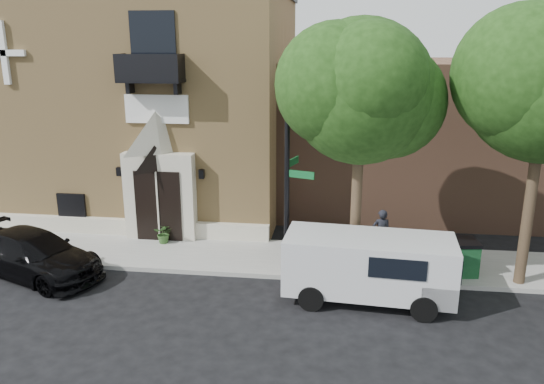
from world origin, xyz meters
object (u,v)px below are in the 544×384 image
Objects in this scene: fire_hydrant at (296,255)px; pedestrian_near at (381,233)px; street_sign at (288,175)px; black_sedan at (33,254)px; cargo_van at (375,266)px; dumpster at (449,256)px.

pedestrian_near reaches higher than fire_hydrant.
street_sign is 6.87× the size of fire_hydrant.
street_sign is at bearing -60.02° from black_sedan.
fire_hydrant is at bearing 17.86° from pedestrian_near.
pedestrian_near is at bearing 25.13° from fire_hydrant.
cargo_van is 2.94m from fire_hydrant.
cargo_van is (10.62, -0.38, 0.37)m from black_sedan.
cargo_van is 3.08m from dumpster.
cargo_van is 3.80m from street_sign.
cargo_van is 5.48× the size of fire_hydrant.
pedestrian_near is at bearing -55.84° from black_sedan.
fire_hydrant is at bearing -60.18° from black_sedan.
cargo_van is at bearing -149.71° from dumpster.
street_sign is 4.00m from pedestrian_near.
street_sign is at bearing 174.99° from dumpster.
cargo_van is at bearing -13.77° from street_sign.
cargo_van reaches higher than fire_hydrant.
black_sedan is at bearing -177.89° from cargo_van.
fire_hydrant is at bearing 149.31° from cargo_van.
cargo_van is at bearing -34.85° from fire_hydrant.
pedestrian_near is (10.99, 2.57, 0.28)m from black_sedan.
fire_hydrant is 4.79m from dumpster.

